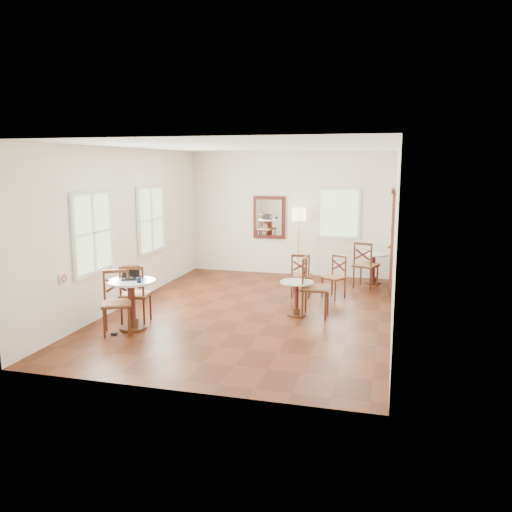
{
  "coord_description": "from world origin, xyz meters",
  "views": [
    {
      "loc": [
        2.44,
        -8.93,
        2.7
      ],
      "look_at": [
        0.0,
        0.3,
        1.0
      ],
      "focal_mm": 36.32,
      "sensor_mm": 36.0,
      "label": 1
    }
  ],
  "objects_px": {
    "chair_back_a": "(365,265)",
    "chair_back_b": "(335,277)",
    "chair_mid_a": "(301,275)",
    "chair_mid_b": "(314,287)",
    "cafe_table_near": "(132,299)",
    "cafe_table_mid": "(297,294)",
    "water_glass": "(129,278)",
    "laptop": "(131,276)",
    "navy_mug": "(139,280)",
    "chair_near_b": "(117,303)",
    "mouse": "(133,278)",
    "cafe_table_back": "(373,265)",
    "chair_near_a": "(135,294)",
    "power_adapter": "(114,334)",
    "floor_lamp": "(299,219)"
  },
  "relations": [
    {
      "from": "chair_back_a",
      "to": "chair_back_b",
      "type": "bearing_deg",
      "value": 81.6
    },
    {
      "from": "chair_mid_a",
      "to": "chair_mid_b",
      "type": "xyz_separation_m",
      "value": [
        0.46,
        -1.31,
        0.08
      ]
    },
    {
      "from": "cafe_table_near",
      "to": "cafe_table_mid",
      "type": "xyz_separation_m",
      "value": [
        2.48,
        1.46,
        -0.12
      ]
    },
    {
      "from": "water_glass",
      "to": "laptop",
      "type": "bearing_deg",
      "value": 107.45
    },
    {
      "from": "chair_back_a",
      "to": "navy_mug",
      "type": "distance_m",
      "value": 5.28
    },
    {
      "from": "laptop",
      "to": "navy_mug",
      "type": "relative_size",
      "value": 3.2
    },
    {
      "from": "chair_mid_a",
      "to": "laptop",
      "type": "bearing_deg",
      "value": 46.0
    },
    {
      "from": "chair_near_b",
      "to": "cafe_table_near",
      "type": "bearing_deg",
      "value": 27.85
    },
    {
      "from": "chair_mid_b",
      "to": "mouse",
      "type": "distance_m",
      "value": 3.15
    },
    {
      "from": "cafe_table_back",
      "to": "chair_near_a",
      "type": "xyz_separation_m",
      "value": [
        -3.82,
        -4.15,
        0.08
      ]
    },
    {
      "from": "cafe_table_mid",
      "to": "power_adapter",
      "type": "distance_m",
      "value": 3.21
    },
    {
      "from": "floor_lamp",
      "to": "cafe_table_back",
      "type": "bearing_deg",
      "value": -5.68
    },
    {
      "from": "chair_back_a",
      "to": "mouse",
      "type": "bearing_deg",
      "value": 67.32
    },
    {
      "from": "cafe_table_back",
      "to": "navy_mug",
      "type": "bearing_deg",
      "value": -127.41
    },
    {
      "from": "cafe_table_mid",
      "to": "power_adapter",
      "type": "xyz_separation_m",
      "value": [
        -2.62,
        -1.82,
        -0.37
      ]
    },
    {
      "from": "cafe_table_mid",
      "to": "laptop",
      "type": "xyz_separation_m",
      "value": [
        -2.54,
        -1.36,
        0.49
      ]
    },
    {
      "from": "chair_near_a",
      "to": "floor_lamp",
      "type": "relative_size",
      "value": 0.61
    },
    {
      "from": "chair_mid_a",
      "to": "chair_mid_b",
      "type": "height_order",
      "value": "chair_mid_b"
    },
    {
      "from": "chair_back_a",
      "to": "laptop",
      "type": "height_order",
      "value": "laptop"
    },
    {
      "from": "cafe_table_back",
      "to": "chair_near_b",
      "type": "relative_size",
      "value": 0.68
    },
    {
      "from": "floor_lamp",
      "to": "water_glass",
      "type": "xyz_separation_m",
      "value": [
        -1.95,
        -4.69,
        -0.54
      ]
    },
    {
      "from": "laptop",
      "to": "power_adapter",
      "type": "bearing_deg",
      "value": -121.57
    },
    {
      "from": "cafe_table_back",
      "to": "chair_back_b",
      "type": "height_order",
      "value": "chair_back_b"
    },
    {
      "from": "chair_mid_a",
      "to": "chair_near_a",
      "type": "bearing_deg",
      "value": 43.18
    },
    {
      "from": "cafe_table_back",
      "to": "chair_back_a",
      "type": "xyz_separation_m",
      "value": [
        -0.16,
        -0.51,
        0.09
      ]
    },
    {
      "from": "chair_near_b",
      "to": "chair_mid_b",
      "type": "relative_size",
      "value": 0.94
    },
    {
      "from": "navy_mug",
      "to": "water_glass",
      "type": "relative_size",
      "value": 1.19
    },
    {
      "from": "chair_mid_a",
      "to": "mouse",
      "type": "height_order",
      "value": "chair_mid_a"
    },
    {
      "from": "chair_mid_b",
      "to": "laptop",
      "type": "bearing_deg",
      "value": 114.91
    },
    {
      "from": "chair_back_b",
      "to": "chair_back_a",
      "type": "bearing_deg",
      "value": 92.42
    },
    {
      "from": "chair_back_b",
      "to": "floor_lamp",
      "type": "height_order",
      "value": "floor_lamp"
    },
    {
      "from": "mouse",
      "to": "cafe_table_back",
      "type": "bearing_deg",
      "value": 36.85
    },
    {
      "from": "cafe_table_back",
      "to": "chair_mid_a",
      "type": "bearing_deg",
      "value": -130.07
    },
    {
      "from": "cafe_table_near",
      "to": "floor_lamp",
      "type": "relative_size",
      "value": 0.5
    },
    {
      "from": "power_adapter",
      "to": "chair_near_b",
      "type": "bearing_deg",
      "value": 93.79
    },
    {
      "from": "chair_near_b",
      "to": "navy_mug",
      "type": "relative_size",
      "value": 9.09
    },
    {
      "from": "cafe_table_near",
      "to": "cafe_table_mid",
      "type": "relative_size",
      "value": 1.31
    },
    {
      "from": "chair_near_b",
      "to": "laptop",
      "type": "xyz_separation_m",
      "value": [
        0.09,
        0.33,
        0.38
      ]
    },
    {
      "from": "floor_lamp",
      "to": "cafe_table_mid",
      "type": "bearing_deg",
      "value": -80.3
    },
    {
      "from": "chair_mid_a",
      "to": "chair_back_a",
      "type": "xyz_separation_m",
      "value": [
        1.23,
        1.14,
        0.06
      ]
    },
    {
      "from": "cafe_table_mid",
      "to": "chair_mid_b",
      "type": "height_order",
      "value": "chair_mid_b"
    },
    {
      "from": "cafe_table_mid",
      "to": "chair_near_a",
      "type": "distance_m",
      "value": 2.83
    },
    {
      "from": "chair_mid_a",
      "to": "mouse",
      "type": "bearing_deg",
      "value": 46.62
    },
    {
      "from": "cafe_table_near",
      "to": "chair_back_a",
      "type": "distance_m",
      "value": 5.31
    },
    {
      "from": "laptop",
      "to": "chair_near_b",
      "type": "bearing_deg",
      "value": -127.05
    },
    {
      "from": "navy_mug",
      "to": "laptop",
      "type": "bearing_deg",
      "value": 140.42
    },
    {
      "from": "cafe_table_back",
      "to": "chair_near_a",
      "type": "relative_size",
      "value": 0.67
    },
    {
      "from": "chair_near_b",
      "to": "chair_mid_b",
      "type": "bearing_deg",
      "value": 3.17
    },
    {
      "from": "chair_mid_a",
      "to": "power_adapter",
      "type": "bearing_deg",
      "value": 49.46
    },
    {
      "from": "cafe_table_near",
      "to": "chair_back_b",
      "type": "xyz_separation_m",
      "value": [
        2.99,
        2.92,
        -0.08
      ]
    }
  ]
}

